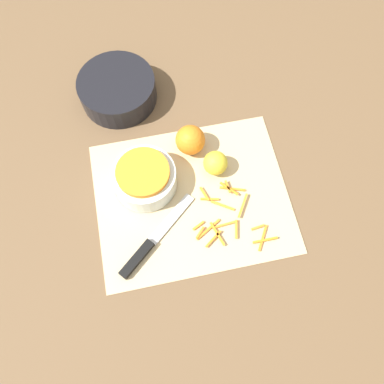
{
  "coord_description": "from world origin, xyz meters",
  "views": [
    {
      "loc": [
        -0.07,
        -0.32,
        0.83
      ],
      "look_at": [
        0.0,
        0.0,
        0.04
      ],
      "focal_mm": 35.0,
      "sensor_mm": 36.0,
      "label": 1
    }
  ],
  "objects_px": {
    "bowl_dark": "(118,90)",
    "knife": "(145,249)",
    "orange_left": "(190,140)",
    "lemon": "(215,163)",
    "bowl_speckled": "(144,178)"
  },
  "relations": [
    {
      "from": "bowl_dark",
      "to": "knife",
      "type": "xyz_separation_m",
      "value": [
        0.0,
        -0.42,
        -0.02
      ]
    },
    {
      "from": "bowl_dark",
      "to": "knife",
      "type": "distance_m",
      "value": 0.42
    },
    {
      "from": "orange_left",
      "to": "bowl_dark",
      "type": "bearing_deg",
      "value": 129.06
    },
    {
      "from": "bowl_dark",
      "to": "lemon",
      "type": "xyz_separation_m",
      "value": [
        0.2,
        -0.26,
        0.0
      ]
    },
    {
      "from": "bowl_dark",
      "to": "lemon",
      "type": "relative_size",
      "value": 3.38
    },
    {
      "from": "bowl_dark",
      "to": "lemon",
      "type": "height_order",
      "value": "bowl_dark"
    },
    {
      "from": "bowl_speckled",
      "to": "bowl_dark",
      "type": "distance_m",
      "value": 0.27
    },
    {
      "from": "bowl_speckled",
      "to": "orange_left",
      "type": "xyz_separation_m",
      "value": [
        0.12,
        0.08,
        0.0
      ]
    },
    {
      "from": "bowl_speckled",
      "to": "orange_left",
      "type": "relative_size",
      "value": 2.05
    },
    {
      "from": "bowl_speckled",
      "to": "lemon",
      "type": "height_order",
      "value": "bowl_speckled"
    },
    {
      "from": "bowl_speckled",
      "to": "lemon",
      "type": "distance_m",
      "value": 0.17
    },
    {
      "from": "knife",
      "to": "lemon",
      "type": "xyz_separation_m",
      "value": [
        0.2,
        0.17,
        0.02
      ]
    },
    {
      "from": "knife",
      "to": "bowl_speckled",
      "type": "bearing_deg",
      "value": 40.22
    },
    {
      "from": "knife",
      "to": "orange_left",
      "type": "bearing_deg",
      "value": 16.98
    },
    {
      "from": "bowl_dark",
      "to": "lemon",
      "type": "distance_m",
      "value": 0.33
    }
  ]
}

